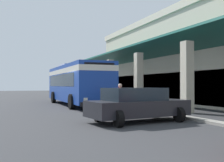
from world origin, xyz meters
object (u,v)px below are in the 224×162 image
Objects in this scene: transit_bus at (76,82)px; pedestrian at (120,97)px; parked_sedan_charcoal at (137,104)px; potted_palm at (106,96)px.

pedestrian is (7.34, 0.59, -0.92)m from transit_bus.
pedestrian is at bearing 4.59° from transit_bus.
pedestrian reaches higher than parked_sedan_charcoal.
transit_bus is 4.50× the size of potted_palm.
potted_palm is (-13.16, 3.61, -0.17)m from parked_sedan_charcoal.
pedestrian is at bearing -16.73° from potted_palm.
pedestrian is 0.67× the size of potted_palm.
transit_bus is 6.73× the size of pedestrian.
transit_bus is 2.45× the size of parked_sedan_charcoal.
potted_palm is at bearing 125.60° from transit_bus.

